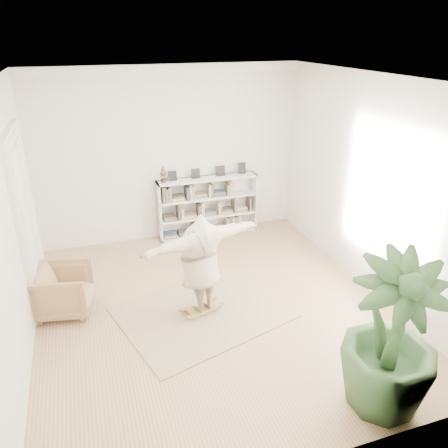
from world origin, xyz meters
name	(u,v)px	position (x,y,z in m)	size (l,w,h in m)	color
floor	(213,308)	(0.00, 0.00, 0.00)	(6.00, 6.00, 0.00)	#94754C
room_shell	(166,69)	(0.00, 2.94, 3.51)	(6.00, 6.00, 6.00)	silver
doors	(27,221)	(-2.70, 1.30, 1.40)	(0.09, 1.78, 2.92)	white
bookshelf	(208,207)	(0.74, 2.82, 0.64)	(2.20, 0.35, 1.64)	silver
armchair	(64,290)	(-2.28, 0.68, 0.39)	(0.83, 0.85, 0.78)	tan
rug	(202,312)	(-0.21, -0.06, 0.01)	(2.50, 2.00, 0.02)	tan
rocker_board	(202,309)	(-0.21, -0.06, 0.07)	(0.54, 0.41, 0.10)	olive
person	(201,261)	(-0.21, -0.06, 0.94)	(2.02, 0.55, 1.64)	#C3AF92
houseplant	(392,337)	(1.35, -2.55, 1.00)	(1.12, 1.12, 1.99)	#2C4E27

